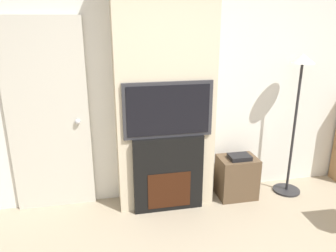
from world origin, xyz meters
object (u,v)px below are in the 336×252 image
Objects in this scene: fireplace at (168,174)px; television at (168,110)px; floor_lamp at (298,101)px; media_stand at (237,176)px.

fireplace is 0.73m from television.
floor_lamp is at bearing 2.59° from television.
television is 0.56× the size of floor_lamp.
fireplace is at bearing -177.48° from floor_lamp.
floor_lamp is 3.06× the size of media_stand.
television is at bearing -177.41° from floor_lamp.
floor_lamp reaches higher than media_stand.
floor_lamp is 1.12m from media_stand.
television is 1.71× the size of media_stand.
fireplace is 0.51× the size of floor_lamp.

